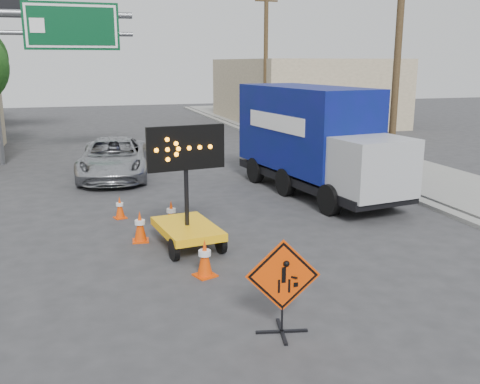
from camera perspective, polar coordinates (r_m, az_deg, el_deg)
name	(u,v)px	position (r m, az deg, el deg)	size (l,w,h in m)	color
ground	(298,340)	(9.07, 6.20, -15.41)	(100.00, 100.00, 0.00)	#2D2D30
curb_right	(314,159)	(24.95, 7.91, 3.56)	(0.40, 60.00, 0.12)	gray
sidewalk_right	(359,156)	(25.99, 12.53, 3.80)	(4.00, 60.00, 0.15)	gray
building_right_far	(301,91)	(40.68, 6.57, 10.66)	(10.00, 14.00, 4.60)	#C7B590
highway_gantry	(41,46)	(25.24, -20.50, 14.40)	(6.18, 0.38, 6.90)	slate
utility_pole_near	(398,54)	(20.57, 16.47, 13.96)	(1.80, 0.26, 9.00)	#4D3921
utility_pole_far	(266,57)	(33.20, 2.76, 14.18)	(1.80, 0.26, 9.00)	#4D3921
construction_sign	(283,284)	(8.88, 4.58, -9.79)	(1.21, 0.87, 1.64)	black
arrow_board	(187,221)	(12.98, -5.66, -3.09)	(1.88, 2.24, 2.98)	#FFB70E
pickup_truck	(114,158)	(21.36, -13.32, 3.53)	(2.52, 5.47, 1.52)	#A4A6AB
box_truck	(314,146)	(18.36, 7.94, 4.90)	(3.25, 7.82, 3.59)	black
cone_a	(205,258)	(11.30, -3.78, -7.03)	(0.53, 0.53, 0.81)	#E63F04
cone_b	(140,226)	(13.64, -10.61, -3.62)	(0.44, 0.44, 0.79)	#E63F04
cone_c	(171,214)	(14.60, -7.34, -2.36)	(0.48, 0.48, 0.77)	#E63F04
cone_d	(120,207)	(15.79, -12.70, -1.60)	(0.41, 0.41, 0.65)	#E63F04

